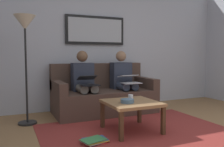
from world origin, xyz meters
TOP-DOWN VIEW (x-y plane):
  - wall_rear at (0.00, -2.60)m, footprint 6.00×0.12m
  - area_rug at (0.00, -0.85)m, footprint 2.60×1.80m
  - couch at (0.00, -2.12)m, footprint 1.83×0.90m
  - framed_mirror at (0.00, -2.51)m, footprint 1.21×0.05m
  - coffee_table at (0.06, -0.90)m, footprint 0.70×0.70m
  - cup at (0.05, -0.95)m, footprint 0.07×0.07m
  - bowl at (0.15, -0.84)m, footprint 0.18×0.18m
  - person_left at (-0.39, -2.05)m, footprint 0.38×0.58m
  - laptop_silver at (-0.39, -1.80)m, footprint 0.33×0.35m
  - person_right at (0.39, -2.05)m, footprint 0.38×0.58m
  - laptop_black at (0.39, -1.82)m, footprint 0.31×0.38m
  - magazine_stack at (0.68, -0.68)m, footprint 0.35×0.29m
  - standing_lamp at (1.36, -1.85)m, footprint 0.32×0.32m

SIDE VIEW (x-z plane):
  - area_rug at x=0.00m, z-range 0.00..0.01m
  - magazine_stack at x=0.68m, z-range 0.00..0.06m
  - couch at x=0.00m, z-range -0.14..0.76m
  - coffee_table at x=0.06m, z-range 0.16..0.57m
  - bowl at x=0.15m, z-range 0.42..0.47m
  - cup at x=0.05m, z-range 0.42..0.51m
  - person_left at x=-0.39m, z-range 0.04..1.18m
  - person_right at x=0.39m, z-range 0.04..1.18m
  - laptop_black at x=0.39m, z-range 0.55..0.71m
  - laptop_silver at x=-0.39m, z-range 0.56..0.70m
  - wall_rear at x=0.00m, z-range 0.00..2.60m
  - standing_lamp at x=1.36m, z-range 0.54..2.20m
  - framed_mirror at x=0.00m, z-range 1.27..1.83m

